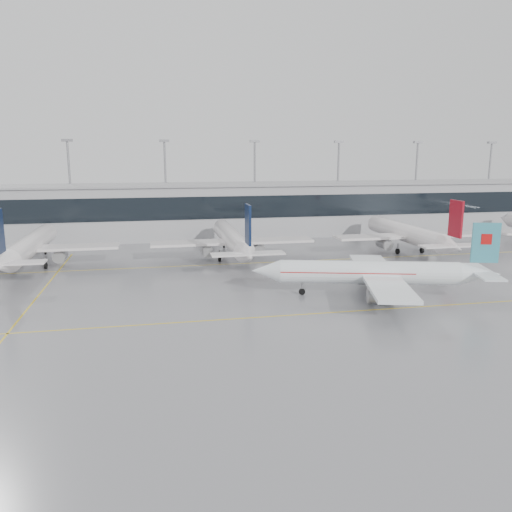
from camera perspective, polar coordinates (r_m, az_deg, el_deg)
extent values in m
plane|color=gray|center=(60.43, 2.27, -6.89)|extent=(320.00, 320.00, 0.00)
cube|color=gold|center=(60.42, 2.27, -6.88)|extent=(120.00, 0.25, 0.01)
cube|color=gold|center=(88.84, -2.30, -0.89)|extent=(120.00, 0.25, 0.01)
cube|color=gold|center=(75.00, -23.65, -4.20)|extent=(0.25, 60.00, 0.01)
cube|color=#9B9B9F|center=(119.19, -4.79, 5.18)|extent=(180.00, 15.00, 12.00)
cube|color=black|center=(111.58, -4.35, 5.53)|extent=(180.00, 0.20, 5.00)
cube|color=gray|center=(118.68, -4.84, 8.15)|extent=(182.00, 16.00, 0.40)
cylinder|color=gray|center=(125.44, -20.43, 7.11)|extent=(0.50, 0.50, 22.00)
cube|color=gray|center=(125.22, -20.80, 12.26)|extent=(2.40, 1.00, 0.60)
cylinder|color=gray|center=(123.97, -10.26, 7.60)|extent=(0.50, 0.50, 22.00)
cube|color=gray|center=(123.76, -10.45, 12.82)|extent=(2.40, 1.00, 0.60)
cylinder|color=gray|center=(126.38, -0.15, 7.85)|extent=(0.50, 0.50, 22.00)
cube|color=gray|center=(126.17, -0.15, 12.98)|extent=(2.40, 1.00, 0.60)
cylinder|color=gray|center=(132.45, 9.32, 7.87)|extent=(0.50, 0.50, 22.00)
cube|color=gray|center=(132.24, 9.48, 12.76)|extent=(2.40, 1.00, 0.60)
cylinder|color=gray|center=(141.71, 17.74, 7.71)|extent=(0.50, 0.50, 22.00)
cube|color=gray|center=(141.52, 18.03, 12.27)|extent=(2.40, 1.00, 0.60)
cylinder|color=gray|center=(153.58, 25.00, 7.43)|extent=(0.50, 0.50, 22.00)
cube|color=gray|center=(153.41, 25.36, 11.64)|extent=(2.40, 1.00, 0.60)
cylinder|color=white|center=(69.64, 12.74, -1.83)|extent=(23.97, 9.24, 3.15)
cone|color=white|center=(68.79, 1.15, -1.71)|extent=(4.68, 4.07, 3.15)
cone|color=white|center=(73.49, 24.20, -1.88)|extent=(6.22, 4.49, 3.15)
cube|color=white|center=(69.99, 13.93, -2.16)|extent=(11.55, 26.38, 0.45)
cube|color=white|center=(73.50, 24.36, -1.65)|extent=(5.29, 10.37, 0.25)
cube|color=teal|center=(72.84, 24.76, 1.38)|extent=(3.57, 1.27, 5.37)
cylinder|color=gray|center=(65.71, 14.18, -4.42)|extent=(4.02, 2.96, 2.10)
cylinder|color=gray|center=(74.85, 12.86, -2.41)|extent=(4.02, 2.96, 2.10)
cylinder|color=gray|center=(69.31, 5.29, -3.56)|extent=(0.20, 0.20, 1.31)
cylinder|color=black|center=(69.48, 5.28, -4.08)|extent=(0.95, 0.52, 0.90)
cylinder|color=gray|center=(68.14, 15.08, -4.09)|extent=(0.24, 0.24, 1.31)
cylinder|color=black|center=(68.31, 15.05, -4.62)|extent=(1.18, 0.72, 1.10)
cylinder|color=gray|center=(73.06, 14.28, -3.00)|extent=(0.24, 0.24, 1.31)
cylinder|color=black|center=(73.23, 14.26, -3.50)|extent=(1.18, 0.72, 1.10)
cube|color=#B70F0F|center=(72.76, 24.80, 1.78)|extent=(1.47, 0.80, 1.40)
cube|color=#B70F0F|center=(69.18, 10.29, -1.65)|extent=(18.21, 7.72, 0.12)
cylinder|color=silver|center=(94.39, -24.32, 1.17)|extent=(3.59, 27.36, 3.59)
cone|color=silver|center=(109.54, -22.56, 2.62)|extent=(3.59, 4.00, 3.59)
cone|color=silver|center=(78.69, -26.90, -0.94)|extent=(3.59, 5.60, 3.59)
cube|color=silver|center=(93.02, -24.50, 0.77)|extent=(29.64, 5.00, 0.45)
cube|color=silver|center=(78.45, -26.96, -0.75)|extent=(11.40, 2.80, 0.25)
cylinder|color=gray|center=(94.97, -27.18, -0.19)|extent=(2.10, 3.60, 2.10)
cylinder|color=gray|center=(92.79, -21.47, 0.04)|extent=(2.10, 3.60, 2.10)
cylinder|color=gray|center=(105.10, -22.95, 0.82)|extent=(0.20, 0.20, 1.56)
cylinder|color=black|center=(105.24, -22.92, 0.40)|extent=(0.30, 0.90, 0.90)
cylinder|color=gray|center=(93.07, -26.08, -0.66)|extent=(0.24, 0.24, 1.56)
cylinder|color=black|center=(93.22, -26.04, -1.13)|extent=(0.45, 1.10, 1.10)
cylinder|color=gray|center=(91.87, -22.95, -0.54)|extent=(0.24, 0.24, 1.56)
cylinder|color=black|center=(92.02, -22.91, -1.02)|extent=(0.45, 1.10, 1.10)
cylinder|color=silver|center=(92.97, -2.81, 2.05)|extent=(3.59, 27.36, 3.59)
cone|color=silver|center=(108.32, -4.07, 3.38)|extent=(3.59, 4.00, 3.59)
cone|color=silver|center=(76.98, -0.96, 0.07)|extent=(3.59, 5.60, 3.59)
cube|color=silver|center=(91.58, -2.67, 1.65)|extent=(29.64, 5.00, 0.45)
cube|color=silver|center=(76.73, -0.94, 0.26)|extent=(11.40, 2.80, 0.25)
cube|color=#0A1735|center=(75.78, -0.92, 3.62)|extent=(0.35, 3.60, 6.12)
cylinder|color=gray|center=(91.74, -5.67, 0.67)|extent=(2.10, 3.60, 2.10)
cylinder|color=gray|center=(93.16, 0.21, 0.89)|extent=(2.10, 3.60, 2.10)
cylinder|color=gray|center=(103.83, -3.69, 1.59)|extent=(0.20, 0.20, 1.56)
cylinder|color=black|center=(103.96, -3.68, 1.17)|extent=(0.30, 0.90, 0.90)
cylinder|color=gray|center=(90.63, -4.19, 0.19)|extent=(0.24, 0.24, 1.56)
cylinder|color=black|center=(90.78, -4.18, -0.29)|extent=(0.45, 1.10, 1.10)
cylinder|color=gray|center=(91.41, -0.95, 0.32)|extent=(0.24, 0.24, 1.56)
cylinder|color=black|center=(91.57, -0.95, -0.16)|extent=(0.45, 1.10, 1.10)
cylinder|color=silver|center=(104.05, 16.63, 2.59)|extent=(3.59, 27.36, 3.59)
cone|color=silver|center=(117.97, 13.08, 3.78)|extent=(3.59, 4.00, 3.59)
cone|color=silver|center=(90.06, 21.51, 0.94)|extent=(3.59, 5.60, 3.59)
cube|color=silver|center=(102.81, 17.00, 2.24)|extent=(29.64, 5.00, 0.45)
cube|color=silver|center=(89.84, 21.59, 1.11)|extent=(11.40, 2.80, 0.25)
cube|color=maroon|center=(89.03, 21.87, 3.97)|extent=(0.35, 3.60, 6.12)
cylinder|color=gray|center=(101.31, 14.43, 1.39)|extent=(2.10, 3.60, 2.10)
cylinder|color=gray|center=(105.83, 19.12, 1.54)|extent=(2.10, 3.60, 2.10)
cylinder|color=gray|center=(113.86, 14.05, 2.15)|extent=(0.20, 0.20, 1.56)
cylinder|color=black|center=(113.98, 14.03, 1.76)|extent=(0.30, 0.90, 0.90)
cylinder|color=gray|center=(101.07, 15.90, 0.96)|extent=(0.24, 0.24, 1.56)
cylinder|color=black|center=(101.21, 15.88, 0.53)|extent=(0.45, 1.10, 1.10)
cylinder|color=gray|center=(103.55, 18.46, 1.05)|extent=(0.24, 0.24, 1.56)
cylinder|color=black|center=(103.68, 18.44, 0.63)|extent=(0.45, 1.10, 1.10)
cone|color=silver|center=(136.20, 26.64, 3.85)|extent=(3.59, 4.00, 3.59)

